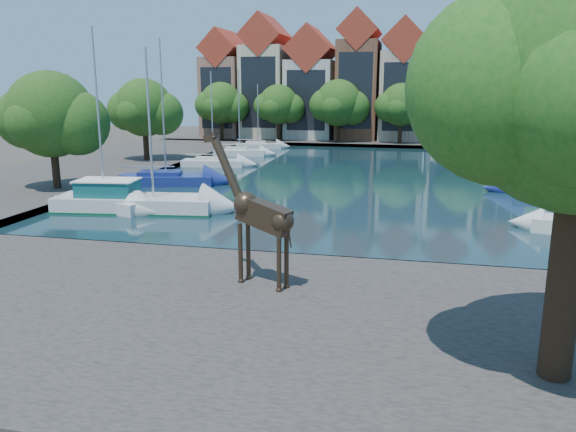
% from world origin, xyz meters
% --- Properties ---
extents(ground, '(160.00, 160.00, 0.00)m').
position_xyz_m(ground, '(0.00, 0.00, 0.00)').
color(ground, '#38332B').
rests_on(ground, ground).
extents(water_basin, '(38.00, 50.00, 0.08)m').
position_xyz_m(water_basin, '(0.00, 24.00, 0.04)').
color(water_basin, black).
rests_on(water_basin, ground).
extents(near_quay, '(50.00, 14.00, 0.50)m').
position_xyz_m(near_quay, '(0.00, -7.00, 0.25)').
color(near_quay, '#45403C').
rests_on(near_quay, ground).
extents(far_quay, '(60.00, 16.00, 0.50)m').
position_xyz_m(far_quay, '(0.00, 56.00, 0.25)').
color(far_quay, '#45403C').
rests_on(far_quay, ground).
extents(left_quay, '(14.00, 52.00, 0.50)m').
position_xyz_m(left_quay, '(-25.00, 24.00, 0.25)').
color(left_quay, '#45403C').
rests_on(left_quay, ground).
extents(townhouse_west_end, '(5.44, 9.18, 14.93)m').
position_xyz_m(townhouse_west_end, '(-23.00, 55.99, 7.36)').
color(townhouse_west_end, '#8F634E').
rests_on(townhouse_west_end, far_quay).
extents(townhouse_west_mid, '(5.94, 9.18, 16.79)m').
position_xyz_m(townhouse_west_mid, '(-17.00, 55.99, 8.23)').
color(townhouse_west_mid, beige).
rests_on(townhouse_west_mid, far_quay).
extents(townhouse_west_inner, '(6.43, 9.18, 15.15)m').
position_xyz_m(townhouse_west_inner, '(-10.50, 55.99, 7.35)').
color(townhouse_west_inner, beige).
rests_on(townhouse_west_inner, far_quay).
extents(townhouse_center, '(5.44, 9.18, 16.93)m').
position_xyz_m(townhouse_center, '(-4.00, 55.99, 8.36)').
color(townhouse_center, brown).
rests_on(townhouse_center, far_quay).
extents(townhouse_east_inner, '(5.94, 9.18, 15.79)m').
position_xyz_m(townhouse_east_inner, '(2.00, 55.99, 7.73)').
color(townhouse_east_inner, tan).
rests_on(townhouse_east_inner, far_quay).
extents(townhouse_east_mid, '(6.43, 9.18, 16.65)m').
position_xyz_m(townhouse_east_mid, '(8.50, 55.99, 8.10)').
color(townhouse_east_mid, beige).
rests_on(townhouse_east_mid, far_quay).
extents(townhouse_east_end, '(5.44, 9.18, 14.43)m').
position_xyz_m(townhouse_east_end, '(15.00, 55.99, 7.11)').
color(townhouse_east_end, brown).
rests_on(townhouse_east_end, far_quay).
extents(far_tree_far_west, '(7.28, 5.60, 7.68)m').
position_xyz_m(far_tree_far_west, '(-21.90, 50.49, 5.18)').
color(far_tree_far_west, '#332114').
rests_on(far_tree_far_west, far_quay).
extents(far_tree_west, '(6.76, 5.20, 7.36)m').
position_xyz_m(far_tree_west, '(-13.91, 50.49, 5.08)').
color(far_tree_west, '#332114').
rests_on(far_tree_west, far_quay).
extents(far_tree_mid_west, '(7.80, 6.00, 8.00)m').
position_xyz_m(far_tree_mid_west, '(-5.89, 50.49, 5.29)').
color(far_tree_mid_west, '#332114').
rests_on(far_tree_mid_west, far_quay).
extents(far_tree_mid_east, '(7.02, 5.40, 7.52)m').
position_xyz_m(far_tree_mid_east, '(2.10, 50.49, 5.13)').
color(far_tree_mid_east, '#332114').
rests_on(far_tree_mid_east, far_quay).
extents(far_tree_east, '(7.54, 5.80, 7.84)m').
position_xyz_m(far_tree_east, '(10.11, 50.49, 5.24)').
color(far_tree_east, '#332114').
rests_on(far_tree_east, far_quay).
extents(far_tree_far_east, '(6.76, 5.20, 7.36)m').
position_xyz_m(far_tree_far_east, '(18.09, 50.49, 5.08)').
color(far_tree_far_east, '#332114').
rests_on(far_tree_far_east, far_quay).
extents(side_tree_left_near, '(7.80, 6.00, 8.20)m').
position_xyz_m(side_tree_left_near, '(-20.89, 11.99, 5.49)').
color(side_tree_left_near, '#332114').
rests_on(side_tree_left_near, left_quay).
extents(side_tree_left_far, '(7.28, 5.60, 7.88)m').
position_xyz_m(side_tree_left_far, '(-21.90, 27.99, 5.38)').
color(side_tree_left_far, '#332114').
rests_on(side_tree_left_far, left_quay).
extents(giraffe_statue, '(3.67, 1.71, 5.42)m').
position_xyz_m(giraffe_statue, '(-1.59, -4.11, 3.16)').
color(giraffe_statue, '#35271A').
rests_on(giraffe_statue, near_quay).
extents(motorsailer, '(10.06, 4.05, 9.74)m').
position_xyz_m(motorsailer, '(-13.14, 7.96, 0.82)').
color(motorsailer, silver).
rests_on(motorsailer, water_basin).
extents(sailboat_left_a, '(6.82, 3.92, 10.97)m').
position_xyz_m(sailboat_left_a, '(-15.00, 8.12, 0.65)').
color(sailboat_left_a, silver).
rests_on(sailboat_left_a, water_basin).
extents(sailboat_left_b, '(7.73, 4.24, 11.03)m').
position_xyz_m(sailboat_left_b, '(-15.00, 17.21, 0.66)').
color(sailboat_left_b, navy).
rests_on(sailboat_left_b, water_basin).
extents(sailboat_left_c, '(6.15, 2.82, 8.90)m').
position_xyz_m(sailboat_left_c, '(-15.00, 27.92, 0.55)').
color(sailboat_left_c, silver).
rests_on(sailboat_left_c, water_basin).
extents(sailboat_left_d, '(5.82, 2.89, 9.30)m').
position_xyz_m(sailboat_left_d, '(-15.00, 36.39, 0.61)').
color(sailboat_left_d, silver).
rests_on(sailboat_left_d, water_basin).
extents(sailboat_left_e, '(5.86, 3.62, 7.80)m').
position_xyz_m(sailboat_left_e, '(-15.00, 44.00, 0.54)').
color(sailboat_left_e, beige).
rests_on(sailboat_left_e, water_basin).
extents(sailboat_right_b, '(8.95, 4.12, 13.94)m').
position_xyz_m(sailboat_right_b, '(15.00, 20.37, 0.69)').
color(sailboat_right_b, navy).
rests_on(sailboat_right_b, water_basin).
extents(sailboat_right_c, '(5.34, 3.37, 11.08)m').
position_xyz_m(sailboat_right_c, '(12.29, 27.09, 0.67)').
color(sailboat_right_c, white).
rests_on(sailboat_right_c, water_basin).
extents(sailboat_right_d, '(5.44, 2.40, 8.35)m').
position_xyz_m(sailboat_right_d, '(13.16, 41.86, 0.56)').
color(sailboat_right_d, white).
rests_on(sailboat_right_d, water_basin).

